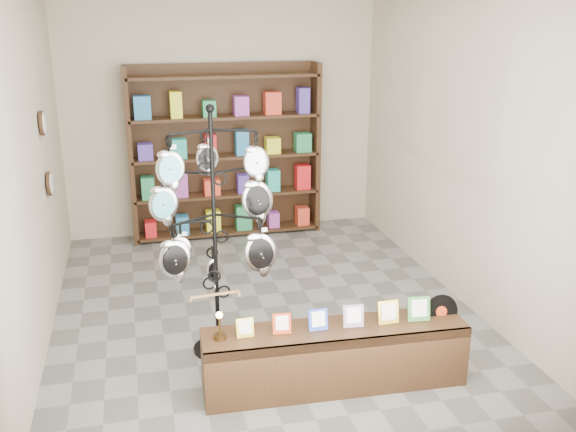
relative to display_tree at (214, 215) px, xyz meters
name	(u,v)px	position (x,y,z in m)	size (l,w,h in m)	color
ground	(263,308)	(0.54, 0.70, -1.24)	(5.00, 5.00, 0.00)	slate
room_envelope	(261,123)	(0.54, 0.70, 0.61)	(5.00, 5.00, 5.00)	#B8AC95
display_tree	(214,215)	(0.00, 0.00, 0.00)	(1.10, 0.90, 2.14)	black
front_shelf	(335,356)	(0.81, -0.77, -0.98)	(2.07, 0.52, 0.73)	black
back_shelving	(226,157)	(0.54, 3.00, -0.21)	(2.42, 0.36, 2.20)	black
wall_clocks	(46,154)	(-1.43, 1.50, 0.26)	(0.03, 0.24, 0.84)	black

